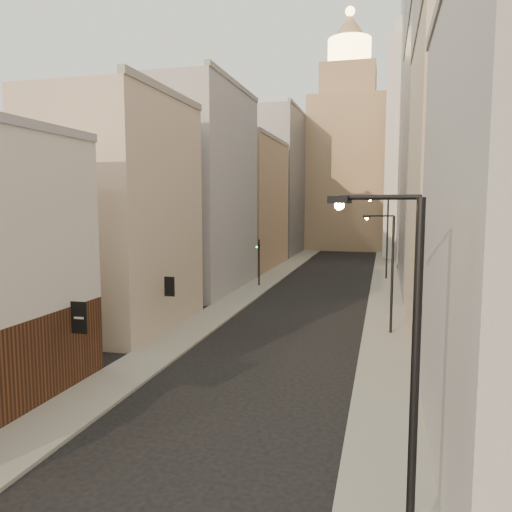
{
  "coord_description": "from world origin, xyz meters",
  "views": [
    {
      "loc": [
        6.23,
        -5.77,
        8.91
      ],
      "look_at": [
        -1.03,
        22.37,
        5.75
      ],
      "focal_mm": 35.0,
      "sensor_mm": 36.0,
      "label": 1
    }
  ],
  "objects_px": {
    "clock_tower": "(347,156)",
    "white_tower": "(411,140)",
    "streetlamp_far": "(385,234)",
    "streetlamp_near": "(405,366)",
    "traffic_light_left": "(259,253)",
    "streetlamp_mid": "(389,267)"
  },
  "relations": [
    {
      "from": "clock_tower",
      "to": "streetlamp_far",
      "type": "relative_size",
      "value": 4.82
    },
    {
      "from": "clock_tower",
      "to": "streetlamp_far",
      "type": "distance_m",
      "value": 41.58
    },
    {
      "from": "streetlamp_near",
      "to": "streetlamp_mid",
      "type": "relative_size",
      "value": 1.13
    },
    {
      "from": "clock_tower",
      "to": "streetlamp_near",
      "type": "distance_m",
      "value": 87.46
    },
    {
      "from": "streetlamp_mid",
      "to": "clock_tower",
      "type": "bearing_deg",
      "value": 84.03
    },
    {
      "from": "white_tower",
      "to": "streetlamp_near",
      "type": "relative_size",
      "value": 4.57
    },
    {
      "from": "white_tower",
      "to": "streetlamp_mid",
      "type": "xyz_separation_m",
      "value": [
        -3.39,
        -49.74,
        -14.01
      ]
    },
    {
      "from": "streetlamp_mid",
      "to": "streetlamp_near",
      "type": "bearing_deg",
      "value": -102.38
    },
    {
      "from": "streetlamp_far",
      "to": "streetlamp_near",
      "type": "bearing_deg",
      "value": -82.6
    },
    {
      "from": "streetlamp_near",
      "to": "traffic_light_left",
      "type": "height_order",
      "value": "streetlamp_near"
    },
    {
      "from": "white_tower",
      "to": "streetlamp_mid",
      "type": "distance_m",
      "value": 51.78
    },
    {
      "from": "streetlamp_mid",
      "to": "white_tower",
      "type": "bearing_deg",
      "value": 73.32
    },
    {
      "from": "clock_tower",
      "to": "streetlamp_mid",
      "type": "bearing_deg",
      "value": -83.19
    },
    {
      "from": "clock_tower",
      "to": "traffic_light_left",
      "type": "distance_m",
      "value": 49.63
    },
    {
      "from": "white_tower",
      "to": "traffic_light_left",
      "type": "distance_m",
      "value": 40.05
    },
    {
      "from": "streetlamp_near",
      "to": "streetlamp_far",
      "type": "distance_m",
      "value": 47.19
    },
    {
      "from": "clock_tower",
      "to": "streetlamp_far",
      "type": "bearing_deg",
      "value": -79.36
    },
    {
      "from": "clock_tower",
      "to": "streetlamp_near",
      "type": "relative_size",
      "value": 4.95
    },
    {
      "from": "clock_tower",
      "to": "white_tower",
      "type": "distance_m",
      "value": 17.83
    },
    {
      "from": "white_tower",
      "to": "traffic_light_left",
      "type": "xyz_separation_m",
      "value": [
        -16.46,
        -33.29,
        -15.0
      ]
    },
    {
      "from": "white_tower",
      "to": "streetlamp_far",
      "type": "height_order",
      "value": "white_tower"
    },
    {
      "from": "streetlamp_mid",
      "to": "traffic_light_left",
      "type": "height_order",
      "value": "streetlamp_mid"
    }
  ]
}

